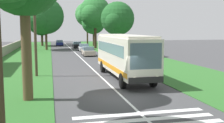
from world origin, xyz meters
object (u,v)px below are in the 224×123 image
object	(u,v)px
trailing_car_0	(88,51)
roadside_tree_left_2	(41,23)
coach_bus	(124,53)
trailing_car_1	(84,48)
trailing_car_2	(77,45)
trailing_car_3	(59,43)
roadside_tree_right_2	(117,20)
roadside_tree_right_1	(94,13)
roadside_tree_left_0	(45,17)
roadside_tree_right_0	(87,15)
roadside_tree_right_3	(93,23)
utility_pole	(35,28)
roadside_tree_left_1	(45,17)

from	to	relation	value
trailing_car_0	roadside_tree_left_2	size ratio (longest dim) A/B	0.46
coach_bus	trailing_car_0	bearing A→B (deg)	0.71
trailing_car_1	trailing_car_2	bearing A→B (deg)	2.01
trailing_car_3	roadside_tree_right_2	size ratio (longest dim) A/B	0.52
roadside_tree_left_2	roadside_tree_right_1	bearing A→B (deg)	-135.45
trailing_car_3	roadside_tree_left_0	xyz separation A→B (m)	(-14.46, 3.27, 6.00)
trailing_car_2	roadside_tree_left_2	size ratio (longest dim) A/B	0.46
trailing_car_1	roadside_tree_right_0	size ratio (longest dim) A/B	0.37
coach_bus	trailing_car_0	xyz separation A→B (m)	(20.23, 0.25, -1.48)
trailing_car_2	roadside_tree_right_3	distance (m)	8.84
coach_bus	trailing_car_1	size ratio (longest dim) A/B	2.60
coach_bus	roadside_tree_right_1	world-z (taller)	roadside_tree_right_1
roadside_tree_right_3	utility_pole	world-z (taller)	roadside_tree_right_3
roadside_tree_left_2	utility_pole	bearing A→B (deg)	-178.86
trailing_car_0	roadside_tree_left_1	bearing A→B (deg)	11.23
roadside_tree_left_0	utility_pole	world-z (taller)	roadside_tree_left_0
trailing_car_3	roadside_tree_right_3	distance (m)	10.33
roadside_tree_left_0	roadside_tree_right_2	bearing A→B (deg)	-146.65
utility_pole	roadside_tree_left_2	bearing A→B (deg)	1.14
roadside_tree_right_3	roadside_tree_right_1	bearing A→B (deg)	173.69
trailing_car_3	roadside_tree_right_1	xyz separation A→B (m)	(-12.65, -7.14, 6.97)
roadside_tree_left_2	roadside_tree_right_3	world-z (taller)	roadside_tree_left_2
roadside_tree_right_1	utility_pole	bearing A→B (deg)	162.10
trailing_car_2	trailing_car_3	bearing A→B (deg)	20.41
trailing_car_1	roadside_tree_left_0	world-z (taller)	roadside_tree_left_0
roadside_tree_right_1	roadside_tree_right_3	bearing A→B (deg)	-6.31
roadside_tree_right_2	roadside_tree_right_3	distance (m)	26.99
roadside_tree_left_1	roadside_tree_right_1	world-z (taller)	roadside_tree_right_1
roadside_tree_left_0	roadside_tree_right_1	bearing A→B (deg)	-80.12
trailing_car_3	roadside_tree_left_0	distance (m)	16.00
trailing_car_1	roadside_tree_right_2	size ratio (longest dim) A/B	0.52
coach_bus	trailing_car_0	size ratio (longest dim) A/B	2.60
roadside_tree_right_2	utility_pole	size ratio (longest dim) A/B	1.00
trailing_car_2	roadside_tree_right_1	xyz separation A→B (m)	(-3.08, -3.58, 6.97)
roadside_tree_right_1	roadside_tree_right_2	size ratio (longest dim) A/B	1.35
roadside_tree_right_2	roadside_tree_right_3	xyz separation A→B (m)	(26.98, -0.56, 0.07)
utility_pole	roadside_tree_right_0	bearing A→B (deg)	-12.54
trailing_car_1	roadside_tree_left_2	distance (m)	21.15
coach_bus	trailing_car_0	world-z (taller)	coach_bus
roadside_tree_left_0	roadside_tree_left_1	distance (m)	21.79
trailing_car_1	roadside_tree_right_1	distance (m)	10.33
coach_bus	roadside_tree_left_1	xyz separation A→B (m)	(55.65, 7.28, 5.51)
roadside_tree_left_1	utility_pole	bearing A→B (deg)	179.89
trailing_car_2	roadside_tree_right_1	world-z (taller)	roadside_tree_right_1
roadside_tree_left_1	roadside_tree_right_3	xyz separation A→B (m)	(-11.22, -11.58, -1.94)
roadside_tree_right_1	roadside_tree_left_2	bearing A→B (deg)	44.55
trailing_car_2	roadside_tree_right_0	distance (m)	17.69
roadside_tree_right_0	trailing_car_0	bearing A→B (deg)	172.68
roadside_tree_right_0	utility_pole	distance (m)	53.10
trailing_car_3	roadside_tree_right_0	world-z (taller)	roadside_tree_right_0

